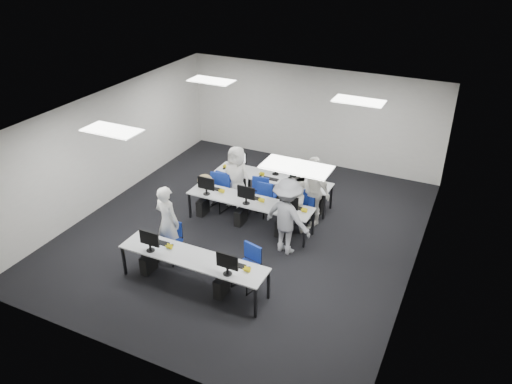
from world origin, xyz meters
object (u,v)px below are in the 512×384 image
at_px(desk_front, 193,259).
at_px(student_0, 168,222).
at_px(student_1, 295,193).
at_px(chair_3, 258,203).
at_px(chair_5, 222,192).
at_px(chair_7, 303,208).
at_px(chair_4, 303,218).
at_px(student_3, 313,190).
at_px(chair_6, 268,201).
at_px(student_2, 237,177).
at_px(chair_0, 171,248).
at_px(photographer, 287,217).
at_px(chair_2, 219,198).
at_px(desk_mid, 249,202).
at_px(chair_1, 247,274).

height_order(desk_front, student_0, student_0).
bearing_deg(student_1, chair_3, -3.36).
bearing_deg(chair_5, chair_7, -9.36).
height_order(chair_4, student_3, student_3).
bearing_deg(desk_front, chair_5, 109.80).
bearing_deg(desk_front, chair_3, 91.22).
bearing_deg(chair_6, student_2, -178.10).
bearing_deg(chair_3, student_2, 158.78).
relative_size(chair_0, chair_7, 0.94).
bearing_deg(chair_6, chair_5, -177.53).
distance_m(desk_front, chair_4, 3.39).
height_order(chair_6, student_3, student_3).
distance_m(desk_front, student_2, 3.51).
height_order(chair_3, photographer, photographer).
bearing_deg(chair_2, chair_6, 27.39).
relative_size(chair_2, student_1, 0.52).
xyz_separation_m(chair_7, student_2, (-1.83, -0.08, 0.53)).
distance_m(desk_front, student_1, 3.24).
relative_size(chair_2, photographer, 0.53).
height_order(desk_mid, student_1, student_1).
height_order(chair_4, student_1, student_1).
relative_size(desk_front, student_2, 1.92).
bearing_deg(desk_front, chair_2, 110.18).
bearing_deg(student_0, chair_4, -122.66).
distance_m(chair_2, photographer, 2.65).
height_order(chair_1, chair_2, chair_2).
bearing_deg(chair_4, chair_5, -164.08).
xyz_separation_m(chair_2, photographer, (2.36, -1.05, 0.61)).
relative_size(chair_2, chair_6, 1.06).
bearing_deg(desk_front, chair_6, 88.37).
relative_size(chair_7, student_2, 0.58).
bearing_deg(chair_1, chair_4, 99.69).
relative_size(desk_front, photographer, 1.75).
xyz_separation_m(student_0, student_2, (0.32, 2.68, -0.03)).
xyz_separation_m(chair_5, photographer, (2.45, -1.38, 0.61)).
xyz_separation_m(chair_3, chair_7, (1.13, 0.24, 0.00)).
bearing_deg(student_0, desk_mid, -109.16).
height_order(chair_1, chair_7, chair_7).
bearing_deg(chair_0, chair_1, -4.23).
xyz_separation_m(desk_front, chair_3, (-0.07, 3.25, -0.38)).
bearing_deg(chair_0, photographer, 31.67).
bearing_deg(chair_7, chair_0, -120.88).
xyz_separation_m(chair_7, student_1, (-0.06, -0.42, 0.62)).
bearing_deg(desk_front, chair_7, 73.17).
xyz_separation_m(desk_mid, student_1, (1.00, 0.47, 0.24)).
bearing_deg(student_3, student_2, -155.47).
bearing_deg(chair_5, chair_6, -8.44).
distance_m(chair_0, chair_4, 3.36).
bearing_deg(chair_2, student_0, -80.78).
bearing_deg(student_2, chair_6, 8.02).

